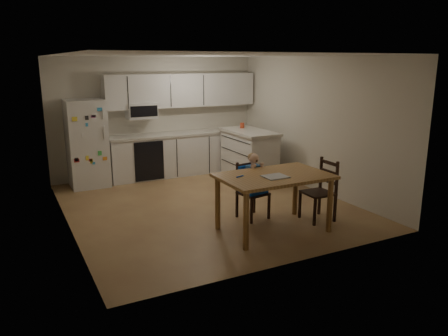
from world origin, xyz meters
TOP-DOWN VIEW (x-y plane):
  - room at (0.00, 0.48)m, footprint 4.52×5.01m
  - refrigerator at (-1.55, 2.15)m, footprint 0.72×0.70m
  - kitchen_run at (0.50, 2.24)m, footprint 3.37×0.62m
  - kitchen_island at (1.54, 1.17)m, footprint 0.72×1.38m
  - red_cup at (1.57, 1.54)m, footprint 0.09×0.09m
  - dining_table at (0.38, -1.49)m, footprint 1.56×1.01m
  - napkin at (0.33, -1.60)m, footprint 0.32×0.28m
  - toddler_spoon at (-0.12, -1.38)m, footprint 0.12×0.06m
  - chair_booster at (0.38, -0.88)m, footprint 0.45×0.45m
  - chair_side at (1.33, -1.44)m, footprint 0.43×0.43m

SIDE VIEW (x-z plane):
  - kitchen_island at x=1.54m, z-range 0.00..1.02m
  - chair_side at x=1.33m, z-range 0.06..1.01m
  - chair_booster at x=0.38m, z-range 0.11..1.15m
  - dining_table at x=0.38m, z-range 0.31..1.14m
  - napkin at x=0.33m, z-range 0.84..0.85m
  - toddler_spoon at x=-0.12m, z-range 0.84..0.85m
  - refrigerator at x=-1.55m, z-range 0.00..1.70m
  - kitchen_run at x=0.50m, z-range -0.20..1.95m
  - red_cup at x=1.57m, z-range 1.02..1.13m
  - room at x=0.00m, z-range -0.01..2.51m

